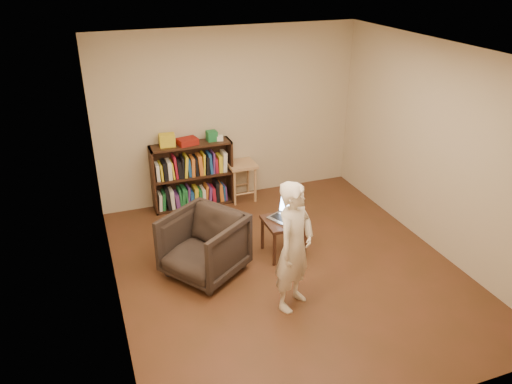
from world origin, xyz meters
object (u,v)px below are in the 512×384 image
object	(u,v)px
bookshelf	(192,179)
side_table	(284,226)
stool	(241,170)
person	(294,247)
laptop	(285,214)
armchair	(204,245)

from	to	relation	value
bookshelf	side_table	bearing A→B (deg)	-66.79
stool	person	distance (m)	2.69
bookshelf	laptop	world-z (taller)	bookshelf
side_table	laptop	distance (m)	0.15
bookshelf	armchair	bearing A→B (deg)	-99.58
armchair	side_table	distance (m)	1.06
armchair	person	xyz separation A→B (m)	(0.75, -0.91, 0.35)
laptop	person	bearing A→B (deg)	-44.63
stool	side_table	distance (m)	1.68
armchair	person	bearing A→B (deg)	4.40
side_table	person	xyz separation A→B (m)	(-0.30, -0.97, 0.33)
bookshelf	stool	xyz separation A→B (m)	(0.76, -0.06, 0.05)
side_table	person	bearing A→B (deg)	-107.33
bookshelf	laptop	distance (m)	1.88
stool	laptop	size ratio (longest dim) A/B	1.42
stool	side_table	size ratio (longest dim) A/B	1.24
laptop	person	xyz separation A→B (m)	(-0.34, -1.02, 0.19)
bookshelf	side_table	xyz separation A→B (m)	(0.75, -1.75, -0.03)
person	side_table	bearing A→B (deg)	37.85
armchair	person	distance (m)	1.23
bookshelf	stool	distance (m)	0.76
stool	person	xyz separation A→B (m)	(-0.31, -2.66, 0.25)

